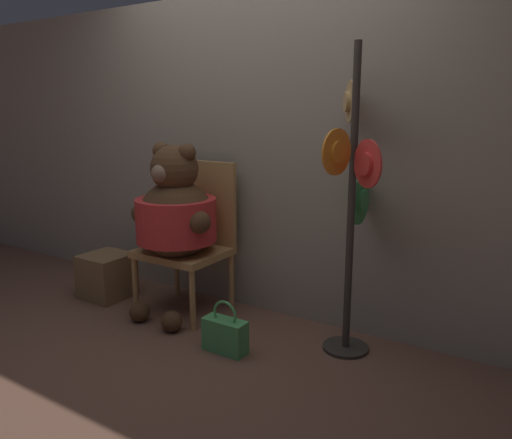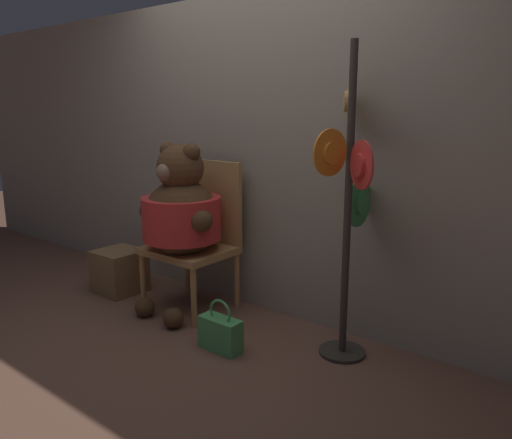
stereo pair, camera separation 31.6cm
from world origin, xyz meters
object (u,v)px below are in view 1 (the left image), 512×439
object	(u,v)px
teddy_bear	(175,215)
hat_display_rack	(353,199)
chair	(191,233)
handbag_on_ground	(225,334)

from	to	relation	value
teddy_bear	hat_display_rack	bearing A→B (deg)	7.52
hat_display_rack	chair	bearing A→B (deg)	179.03
handbag_on_ground	teddy_bear	bearing A→B (deg)	155.94
teddy_bear	handbag_on_ground	bearing A→B (deg)	-24.06
chair	teddy_bear	size ratio (longest dim) A/B	0.88
teddy_bear	chair	bearing A→B (deg)	95.19
teddy_bear	hat_display_rack	size ratio (longest dim) A/B	0.68
chair	handbag_on_ground	size ratio (longest dim) A/B	3.30
hat_display_rack	handbag_on_ground	bearing A→B (deg)	-144.49
chair	hat_display_rack	world-z (taller)	hat_display_rack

